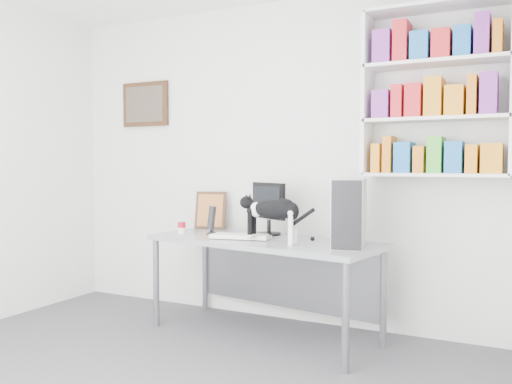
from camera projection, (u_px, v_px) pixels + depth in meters
room at (107, 160)px, 2.88m from camera, size 4.01×4.01×2.70m
bookshelf at (436, 91)px, 3.87m from camera, size 1.03×0.28×1.24m
wall_art at (145, 104)px, 5.20m from camera, size 0.52×0.04×0.42m
desk at (263, 288)px, 4.16m from camera, size 1.90×0.98×0.75m
monitor at (269, 208)px, 4.36m from camera, size 0.45×0.36×0.43m
keyboard at (240, 236)px, 4.15m from camera, size 0.48×0.26×0.03m
pc_tower at (349, 212)px, 3.79m from camera, size 0.31×0.51×0.47m
speaker at (212, 220)px, 4.40m from camera, size 0.14×0.14×0.24m
leaning_print at (211, 210)px, 4.78m from camera, size 0.29×0.17×0.34m
soup_can at (182, 228)px, 4.46m from camera, size 0.08×0.08×0.09m
cat at (273, 220)px, 3.90m from camera, size 0.55×0.17×0.33m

